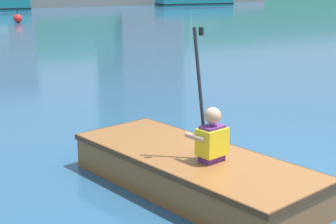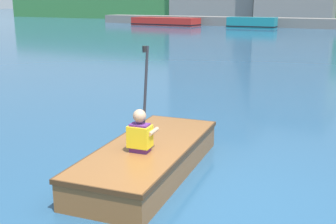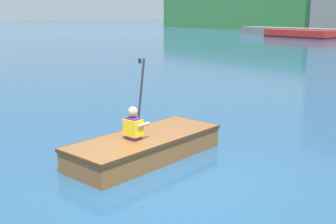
# 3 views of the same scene
# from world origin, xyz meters

# --- Properties ---
(ground_plane) EXTENTS (300.00, 300.00, 0.00)m
(ground_plane) POSITION_xyz_m (0.00, 0.00, 0.00)
(ground_plane) COLOR navy
(moored_boat_dock_west_end) EXTENTS (7.43, 2.31, 0.82)m
(moored_boat_dock_west_end) POSITION_xyz_m (-21.70, 34.34, 0.38)
(moored_boat_dock_west_end) COLOR red
(moored_boat_dock_west_end) RESTS_ON ground
(moored_boat_dock_center_far) EXTENTS (4.62, 1.60, 1.01)m
(moored_boat_dock_center_far) POSITION_xyz_m (-12.15, 34.18, 0.47)
(moored_boat_dock_center_far) COLOR #197A84
(moored_boat_dock_center_far) RESTS_ON ground
(rowboat_foreground) EXTENTS (1.62, 3.10, 0.40)m
(rowboat_foreground) POSITION_xyz_m (-1.16, 0.54, 0.23)
(rowboat_foreground) COLOR brown
(rowboat_foreground) RESTS_ON ground
(person_paddler) EXTENTS (0.40, 0.42, 1.34)m
(person_paddler) POSITION_xyz_m (-1.10, 0.23, 0.67)
(person_paddler) COLOR #592672
(person_paddler) RESTS_ON rowboat_foreground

